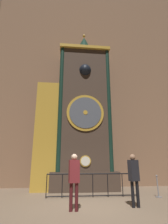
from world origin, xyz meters
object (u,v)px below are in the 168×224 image
clock_tower (77,116)px  stanchion_post (158,190)px  visitor_near (74,176)px  visitor_far (134,174)px

clock_tower → stanchion_post: 5.72m
clock_tower → visitor_near: clock_tower is taller
clock_tower → visitor_far: clock_tower is taller
clock_tower → visitor_near: (-0.36, -4.15, -3.14)m
clock_tower → visitor_far: size_ratio=5.69×
clock_tower → visitor_near: 5.21m
stanchion_post → visitor_far: bearing=-136.1°
visitor_far → clock_tower: bearing=98.3°
visitor_near → stanchion_post: visitor_near is taller
clock_tower → stanchion_post: bearing=-32.7°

